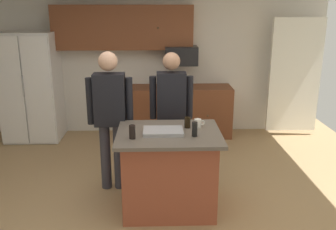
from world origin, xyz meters
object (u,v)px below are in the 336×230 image
at_px(kitchen_island, 169,170).
at_px(mug_ceramic_white, 198,123).
at_px(microwave_over_range, 181,56).
at_px(glass_dark_ale, 132,132).
at_px(refrigerator, 31,87).
at_px(person_guest_right, 110,112).
at_px(glass_short_whisky, 187,122).
at_px(person_elder_center, 171,107).
at_px(glass_stout_tall, 195,129).
at_px(serving_tray, 163,131).

bearing_deg(kitchen_island, mug_ceramic_white, 25.59).
xyz_separation_m(microwave_over_range, glass_dark_ale, (-0.70, -2.76, -0.44)).
xyz_separation_m(refrigerator, person_guest_right, (1.59, -1.92, 0.10)).
bearing_deg(microwave_over_range, glass_short_whisky, -91.97).
xyz_separation_m(person_elder_center, mug_ceramic_white, (0.28, -0.65, -0.01)).
bearing_deg(refrigerator, glass_dark_ale, -54.22).
bearing_deg(microwave_over_range, kitchen_island, -96.70).
height_order(glass_short_whisky, glass_stout_tall, glass_stout_tall).
xyz_separation_m(glass_short_whisky, serving_tray, (-0.28, -0.18, -0.04)).
distance_m(kitchen_island, person_guest_right, 1.04).
bearing_deg(mug_ceramic_white, microwave_over_range, 90.95).
distance_m(mug_ceramic_white, glass_dark_ale, 0.82).
distance_m(mug_ceramic_white, glass_stout_tall, 0.31).
bearing_deg(person_elder_center, mug_ceramic_white, 27.64).
distance_m(refrigerator, serving_tray, 3.34).
height_order(glass_short_whisky, glass_dark_ale, glass_dark_ale).
bearing_deg(serving_tray, glass_dark_ale, -153.91).
bearing_deg(microwave_over_range, glass_dark_ale, -104.15).
distance_m(refrigerator, glass_stout_tall, 3.65).
xyz_separation_m(person_elder_center, glass_stout_tall, (0.21, -0.95, 0.02)).
distance_m(microwave_over_range, glass_dark_ale, 2.88).
bearing_deg(glass_stout_tall, glass_dark_ale, -175.40).
bearing_deg(person_guest_right, microwave_over_range, 100.36).
relative_size(glass_short_whisky, mug_ceramic_white, 1.02).
bearing_deg(kitchen_island, glass_stout_tall, -26.60).
bearing_deg(refrigerator, glass_short_whisky, -42.39).
bearing_deg(glass_stout_tall, microwave_over_range, 89.37).
xyz_separation_m(glass_short_whisky, glass_stout_tall, (0.05, -0.29, 0.02)).
bearing_deg(person_guest_right, refrigerator, 166.23).
distance_m(refrigerator, person_guest_right, 2.50).
bearing_deg(person_elder_center, person_guest_right, -65.36).
xyz_separation_m(mug_ceramic_white, glass_dark_ale, (-0.74, -0.35, 0.02)).
relative_size(kitchen_island, person_elder_center, 0.67).
bearing_deg(glass_short_whisky, person_elder_center, 103.59).
distance_m(glass_short_whisky, glass_dark_ale, 0.70).
bearing_deg(glass_dark_ale, microwave_over_range, 75.85).
xyz_separation_m(person_guest_right, glass_dark_ale, (0.31, -0.72, -0.02)).
bearing_deg(glass_dark_ale, person_guest_right, 113.69).
relative_size(kitchen_island, serving_tray, 2.63).
height_order(kitchen_island, glass_stout_tall, glass_stout_tall).
bearing_deg(refrigerator, kitchen_island, -46.86).
xyz_separation_m(glass_dark_ale, glass_stout_tall, (0.67, 0.05, 0.01)).
height_order(person_guest_right, serving_tray, person_guest_right).
distance_m(person_elder_center, glass_stout_tall, 0.97).
bearing_deg(microwave_over_range, mug_ceramic_white, -89.05).
xyz_separation_m(glass_stout_tall, serving_tray, (-0.34, 0.11, -0.06)).
distance_m(person_guest_right, glass_stout_tall, 1.18).
distance_m(microwave_over_range, kitchen_island, 2.77).
bearing_deg(microwave_over_range, person_elder_center, -97.86).
relative_size(kitchen_island, glass_dark_ale, 7.86).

